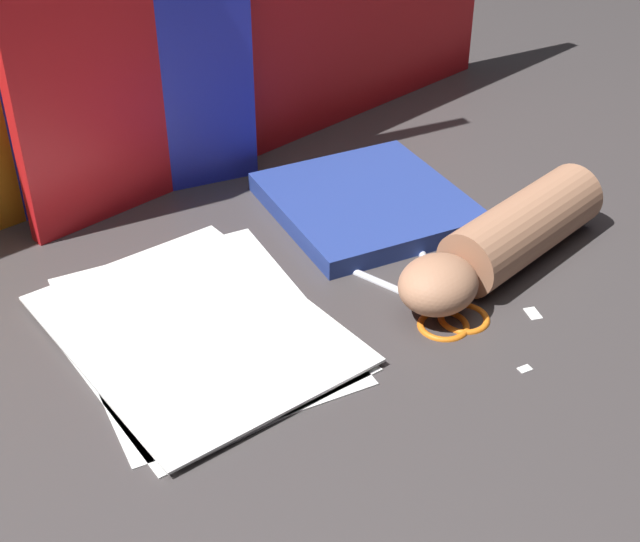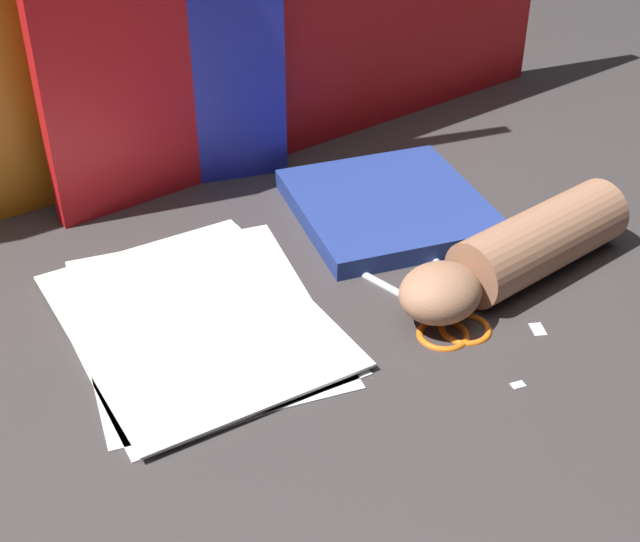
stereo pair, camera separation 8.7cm
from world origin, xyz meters
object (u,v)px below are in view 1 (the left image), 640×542
Objects in this scene: paper_stack at (196,328)px; scissors at (439,305)px; hand_forearm at (504,240)px; book_closed at (367,203)px.

paper_stack is 0.25m from scissors.
paper_stack is 0.34m from hand_forearm.
scissors is 0.11m from hand_forearm.
hand_forearm is at bearing 12.02° from scissors.
hand_forearm is (0.10, 0.02, 0.03)m from scissors.
scissors is at bearing -104.02° from book_closed.
hand_forearm is at bearing -73.58° from book_closed.
book_closed reaches higher than paper_stack.
paper_stack is 1.34× the size of book_closed.
book_closed is at bearing 106.42° from hand_forearm.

